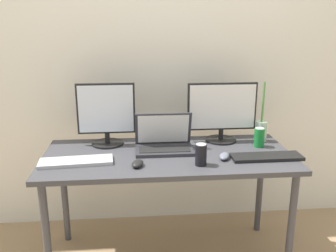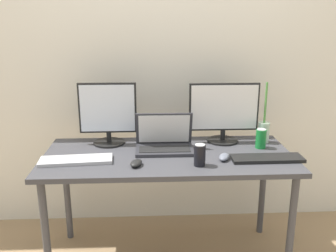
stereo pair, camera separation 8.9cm
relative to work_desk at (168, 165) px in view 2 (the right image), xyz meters
The scene contains 12 objects.
wall_back 0.86m from the work_desk, 90.00° to the left, with size 7.00×0.08×2.60m, color silver.
work_desk is the anchor object (origin of this frame).
monitor_left 0.52m from the work_desk, 150.32° to the left, with size 0.37×0.21×0.41m.
monitor_center 0.52m from the work_desk, 30.33° to the left, with size 0.46×0.21×0.40m.
laptop_silver 0.15m from the work_desk, 103.53° to the left, with size 0.36×0.23×0.24m.
keyboard_main 0.56m from the work_desk, 169.43° to the right, with size 0.42×0.14×0.02m, color #B2B2B7.
keyboard_aux 0.60m from the work_desk, 12.52° to the right, with size 0.42×0.13×0.02m, color black.
mouse_by_keyboard 0.28m from the work_desk, 136.05° to the right, with size 0.06×0.10×0.03m, color black.
mouse_by_laptop 0.36m from the work_desk, 19.11° to the right, with size 0.06×0.11×0.03m, color slate.
soda_can_near_keyboard 0.29m from the work_desk, 48.80° to the right, with size 0.07×0.07×0.13m.
soda_can_by_laptop 0.62m from the work_desk, ahead, with size 0.07×0.07×0.13m.
bamboo_vase 0.70m from the work_desk, 16.56° to the left, with size 0.08×0.08×0.41m.
Camera 2 is at (-0.11, -2.16, 1.55)m, focal length 40.00 mm.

